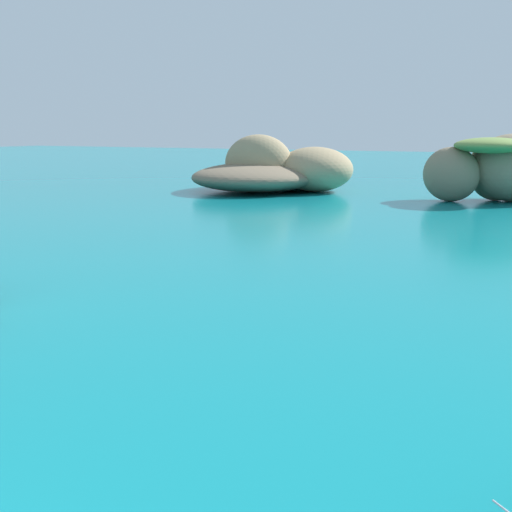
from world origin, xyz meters
The scene contains 2 objects.
islet_large centered at (-23.20, 63.63, 2.11)m, with size 20.33×23.66×6.46m.
islet_small centered at (1.05, 62.90, 3.36)m, with size 13.92×10.54×6.63m.
Camera 1 is at (8.28, -4.09, 7.08)m, focal length 44.63 mm.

